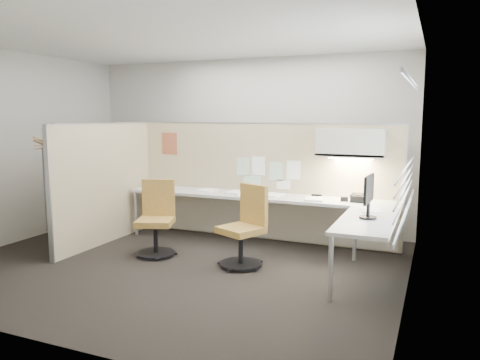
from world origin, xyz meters
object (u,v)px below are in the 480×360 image
at_px(desk, 276,207).
at_px(chair_right, 245,229).
at_px(chair_left, 156,221).
at_px(phone, 358,198).
at_px(monitor, 369,194).

height_order(desk, chair_right, chair_right).
bearing_deg(chair_left, desk, 11.87).
bearing_deg(phone, chair_left, -156.77).
xyz_separation_m(chair_left, chair_right, (1.29, 0.03, 0.00)).
relative_size(chair_left, monitor, 2.04).
xyz_separation_m(chair_right, monitor, (1.49, 0.00, 0.54)).
height_order(desk, chair_left, chair_left).
bearing_deg(chair_right, desk, 106.60).
xyz_separation_m(desk, monitor, (1.37, -0.84, 0.41)).
height_order(desk, monitor, monitor).
xyz_separation_m(chair_right, phone, (1.23, 1.00, 0.31)).
height_order(chair_left, chair_right, chair_right).
bearing_deg(desk, chair_right, -97.89).
distance_m(chair_left, monitor, 2.83).
distance_m(desk, chair_right, 0.86).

